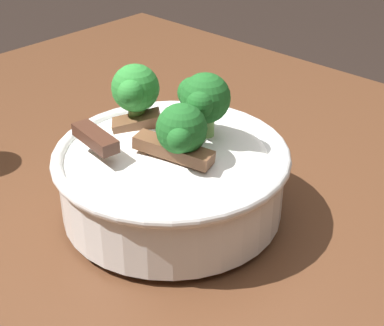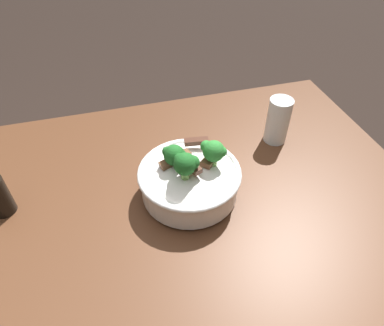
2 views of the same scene
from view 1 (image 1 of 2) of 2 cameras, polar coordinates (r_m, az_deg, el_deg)
rice_bowl at (r=0.57m, az=-1.97°, el=-0.44°), size 0.23×0.23×0.15m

